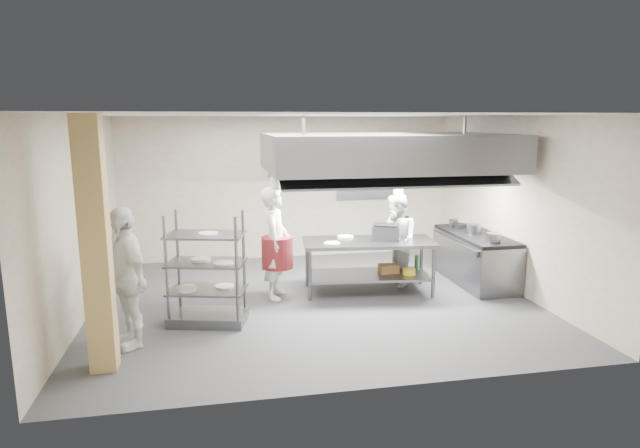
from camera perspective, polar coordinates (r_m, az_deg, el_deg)
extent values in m
plane|color=#3A3A3C|center=(8.88, -0.60, -8.21)|extent=(7.00, 7.00, 0.00)
plane|color=silver|center=(8.38, -0.64, 11.55)|extent=(7.00, 7.00, 0.00)
plane|color=gray|center=(11.43, -3.37, 3.85)|extent=(7.00, 0.00, 7.00)
plane|color=gray|center=(8.59, -24.23, 0.51)|extent=(0.00, 6.00, 6.00)
plane|color=gray|center=(9.76, 20.04, 1.96)|extent=(0.00, 6.00, 6.00)
cube|color=tan|center=(6.64, -22.79, -2.22)|extent=(0.30, 0.30, 3.00)
cube|color=slate|center=(9.11, 7.04, 7.65)|extent=(4.00, 2.50, 0.60)
cube|color=white|center=(8.89, 1.45, 5.58)|extent=(1.60, 0.12, 0.04)
cube|color=white|center=(9.45, 12.22, 5.65)|extent=(1.60, 0.12, 0.04)
cube|color=slate|center=(11.66, 5.56, 3.95)|extent=(1.50, 0.28, 0.04)
cube|color=slate|center=(9.14, 5.22, -1.94)|extent=(2.31, 1.17, 0.06)
cube|color=slate|center=(9.29, 5.16, -5.43)|extent=(2.13, 1.05, 0.04)
cube|color=slate|center=(10.19, 16.18, -3.64)|extent=(0.80, 2.00, 0.84)
cube|color=black|center=(10.09, 16.31, -1.17)|extent=(0.78, 1.96, 0.06)
imported|color=silver|center=(8.85, -4.79, -2.03)|extent=(0.59, 0.77, 1.86)
imported|color=white|center=(9.60, 8.18, -1.70)|extent=(0.74, 0.89, 1.66)
imported|color=white|center=(7.37, -20.01, -5.37)|extent=(0.93, 1.17, 1.86)
cube|color=slate|center=(9.28, 7.10, -0.87)|extent=(0.57, 0.52, 0.23)
cube|color=brown|center=(9.38, 7.33, -4.74)|extent=(0.33, 0.23, 0.14)
cylinder|color=slate|center=(10.08, 16.04, -0.49)|extent=(0.25, 0.25, 0.18)
cylinder|color=silver|center=(7.98, -11.93, -6.70)|extent=(0.28, 0.28, 0.05)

